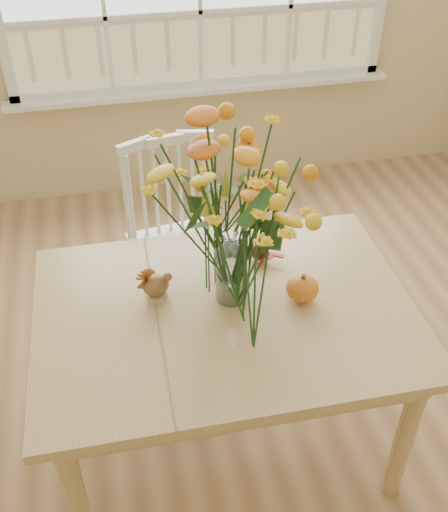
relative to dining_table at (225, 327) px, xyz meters
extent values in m
cube|color=#987149|center=(0.31, -0.17, -0.63)|extent=(4.00, 4.50, 0.01)
cube|color=white|center=(0.31, 2.01, 0.06)|extent=(2.42, 0.12, 0.03)
cube|color=tan|center=(0.00, 0.00, 0.07)|extent=(1.36, 0.98, 0.04)
cube|color=tan|center=(0.00, 0.00, 0.00)|extent=(1.24, 0.86, 0.10)
cylinder|color=tan|center=(-0.59, -0.38, -0.29)|extent=(0.07, 0.07, 0.68)
cylinder|color=tan|center=(-0.57, 0.40, -0.29)|extent=(0.07, 0.07, 0.68)
cylinder|color=tan|center=(0.57, -0.40, -0.29)|extent=(0.07, 0.07, 0.68)
cylinder|color=tan|center=(0.59, 0.38, -0.29)|extent=(0.07, 0.07, 0.68)
cube|color=white|center=(-0.05, 0.70, -0.18)|extent=(0.50, 0.48, 0.05)
cube|color=white|center=(-0.08, 0.87, 0.07)|extent=(0.44, 0.10, 0.50)
cylinder|color=white|center=(-0.20, 0.52, -0.41)|extent=(0.04, 0.04, 0.43)
cylinder|color=white|center=(-0.24, 0.84, -0.41)|extent=(0.04, 0.04, 0.43)
cylinder|color=white|center=(0.14, 0.57, -0.41)|extent=(0.04, 0.04, 0.43)
cylinder|color=white|center=(0.09, 0.88, -0.41)|extent=(0.04, 0.04, 0.43)
cylinder|color=white|center=(0.03, 0.05, 0.22)|extent=(0.11, 0.11, 0.25)
ellipsoid|color=orange|center=(0.28, -0.01, 0.14)|extent=(0.12, 0.12, 0.09)
cylinder|color=#CCB78C|center=(-0.23, 0.12, 0.10)|extent=(0.08, 0.08, 0.01)
ellipsoid|color=brown|center=(-0.23, 0.12, 0.14)|extent=(0.12, 0.10, 0.08)
ellipsoid|color=#38160F|center=(0.19, 0.24, 0.12)|extent=(0.07, 0.07, 0.06)
camera|label=1|loc=(-0.35, -1.52, 1.55)|focal=42.00mm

